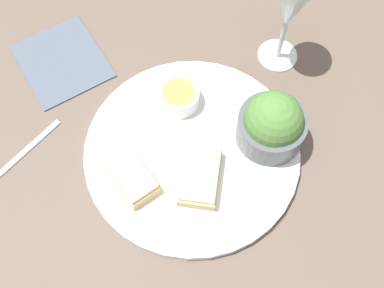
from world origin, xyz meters
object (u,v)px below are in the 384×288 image
Objects in this scene: salad_bowl at (272,124)px; fork at (10,164)px; cheese_toast_near at (200,176)px; napkin at (62,61)px; sauce_ramekin at (179,96)px; cheese_toast_far at (132,177)px; wine_glass at (290,7)px.

salad_bowl reaches higher than fork.
cheese_toast_near is 0.49× the size of napkin.
salad_bowl reaches higher than sauce_ramekin.
napkin is (0.21, 0.14, -0.02)m from cheese_toast_far.
cheese_toast_near is at bearing 126.78° from salad_bowl.
cheese_toast_far is at bearing 93.68° from cheese_toast_near.
salad_bowl is 1.07× the size of cheese_toast_near.
wine_glass is (0.23, -0.12, 0.09)m from cheese_toast_near.
sauce_ramekin is 0.32× the size of napkin.
cheese_toast_near is 0.31m from napkin.
salad_bowl is 1.61× the size of sauce_ramekin.
wine_glass is (0.16, -0.02, 0.07)m from salad_bowl.
sauce_ramekin is 0.15m from cheese_toast_far.
sauce_ramekin is 0.27m from fork.
sauce_ramekin is at bearing 68.85° from salad_bowl.
wine_glass reaches higher than sauce_ramekin.
sauce_ramekin is 0.66× the size of cheese_toast_near.
sauce_ramekin is 0.37× the size of wine_glass.
cheese_toast_near is 0.10m from cheese_toast_far.
wine_glass is 0.37m from napkin.
sauce_ramekin is 0.13m from cheese_toast_near.
sauce_ramekin is at bearing -23.70° from cheese_toast_far.
fork is at bearing 118.45° from wine_glass.
wine_glass is at bearing -27.26° from cheese_toast_near.
napkin is (-0.03, 0.35, -0.11)m from wine_glass.
sauce_ramekin is at bearing -111.10° from napkin.
napkin is at bearing -13.61° from fork.
sauce_ramekin reaches higher than fork.
cheese_toast_far is 0.19m from fork.
fork is (-0.06, 0.38, -0.05)m from salad_bowl.
napkin and fork have the same top height.
salad_bowl is at bearing -67.56° from cheese_toast_far.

